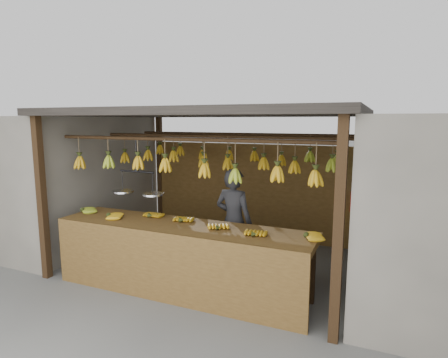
% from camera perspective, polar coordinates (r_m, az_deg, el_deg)
% --- Properties ---
extents(ground, '(80.00, 80.00, 0.00)m').
position_cam_1_polar(ground, '(6.13, -1.14, -12.51)').
color(ground, '#5B5B57').
extents(stall, '(4.30, 3.30, 2.40)m').
position_cam_1_polar(stall, '(6.01, 0.11, 6.37)').
color(stall, black).
rests_on(stall, ground).
extents(neighbor_left, '(3.00, 3.00, 2.30)m').
position_cam_1_polar(neighbor_left, '(7.98, -25.38, 0.23)').
color(neighbor_left, slate).
rests_on(neighbor_left, ground).
extents(counter, '(3.54, 0.79, 0.96)m').
position_cam_1_polar(counter, '(4.86, -7.16, -9.55)').
color(counter, brown).
rests_on(counter, ground).
extents(hanging_bananas, '(3.60, 2.25, 0.38)m').
position_cam_1_polar(hanging_bananas, '(5.74, -1.17, 2.79)').
color(hanging_bananas, '#C49014').
rests_on(hanging_bananas, ground).
extents(balance_scale, '(0.80, 0.30, 0.77)m').
position_cam_1_polar(balance_scale, '(5.30, -13.04, -1.68)').
color(balance_scale, black).
rests_on(balance_scale, ground).
extents(vendor, '(0.61, 0.44, 1.57)m').
position_cam_1_polar(vendor, '(5.48, 1.48, -6.50)').
color(vendor, '#262628').
rests_on(vendor, ground).
extents(bag_bundles, '(0.08, 0.26, 1.19)m').
position_cam_1_polar(bag_bundles, '(6.66, 19.27, -2.23)').
color(bag_bundles, '#199926').
rests_on(bag_bundles, ground).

